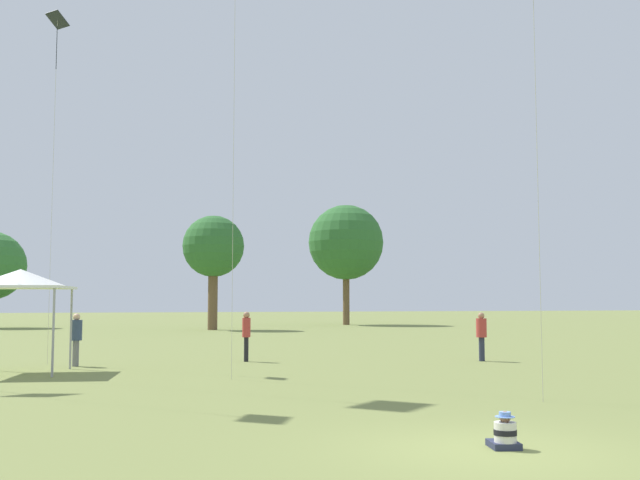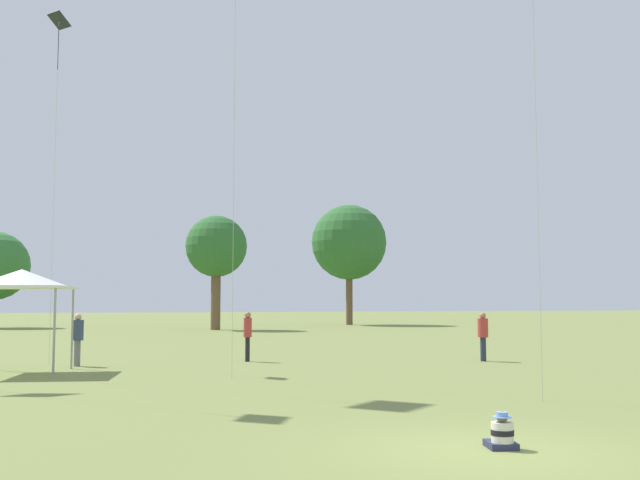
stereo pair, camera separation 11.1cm
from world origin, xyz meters
name	(u,v)px [view 2 (the right image)]	position (x,y,z in m)	size (l,w,h in m)	color
ground_plane	(484,451)	(0.00, 0.00, 0.00)	(300.00, 300.00, 0.00)	olive
seated_toddler	(502,434)	(0.35, 0.07, 0.22)	(0.53, 0.60, 0.56)	#282D47
person_standing_0	(483,332)	(8.31, 14.97, 1.07)	(0.42, 0.42, 1.80)	#282D42
person_standing_1	(248,331)	(-0.11, 17.33, 1.12)	(0.43, 0.43, 1.83)	black
person_standing_3	(78,335)	(-6.09, 17.04, 1.07)	(0.52, 0.52, 1.80)	slate
canopy_tent	(22,280)	(-7.75, 14.93, 2.89)	(3.35, 3.35, 3.21)	white
kite_2	(58,42)	(-7.05, 18.12, 11.64)	(0.89, 0.91, 12.69)	#1E2328
distant_tree_0	(349,243)	(17.84, 58.03, 7.90)	(7.24, 7.24, 11.55)	brown
distant_tree_2	(216,247)	(3.56, 48.85, 6.49)	(4.87, 4.87, 9.03)	brown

